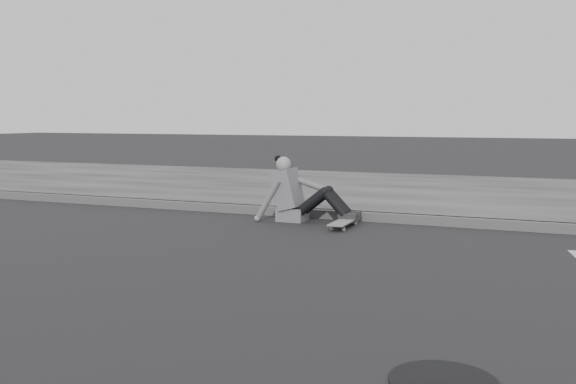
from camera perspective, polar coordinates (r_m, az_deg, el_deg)
name	(u,v)px	position (r m, az deg, el deg)	size (l,w,h in m)	color
ground	(218,253)	(6.62, -6.20, -5.43)	(80.00, 80.00, 0.00)	black
curb	(307,213)	(8.93, 1.66, -1.86)	(24.00, 0.16, 0.12)	#464646
sidewalk	(364,190)	(11.78, 6.79, 0.17)	(24.00, 6.00, 0.12)	#3A3A3A
manhole	(443,381)	(3.60, 13.65, -16.05)	(0.58, 0.58, 0.01)	black
skateboard	(344,222)	(8.12, 5.01, -2.67)	(0.20, 0.78, 0.09)	gray
seated_woman	(297,194)	(8.54, 0.80, -0.21)	(1.38, 0.46, 0.88)	#5A5A5D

